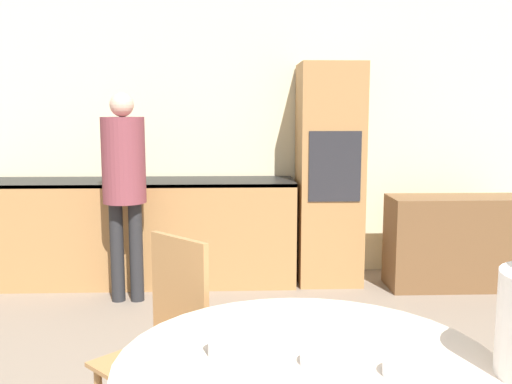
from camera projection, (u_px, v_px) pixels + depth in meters
wall_back at (242, 137)px, 5.39m from camera, size 6.60×0.05×2.60m
kitchen_counter at (133, 230)px, 5.13m from camera, size 2.91×0.60×0.93m
oven_unit at (329, 174)px, 5.13m from camera, size 0.56×0.59×1.96m
sideboard at (455, 242)px, 5.00m from camera, size 1.17×0.45×0.81m
chair_far_left at (165, 335)px, 2.60m from camera, size 0.57×0.57×0.98m
person_standing at (124, 174)px, 4.54m from camera, size 0.34×0.34×1.69m
cup at (220, 343)px, 1.92m from camera, size 0.08×0.08×0.09m
bowl_near at (322, 359)px, 1.86m from camera, size 0.15×0.15×0.04m
bowl_centre at (405, 369)px, 1.78m from camera, size 0.14×0.14×0.05m
salt_shaker at (217, 331)px, 2.03m from camera, size 0.03×0.03×0.09m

